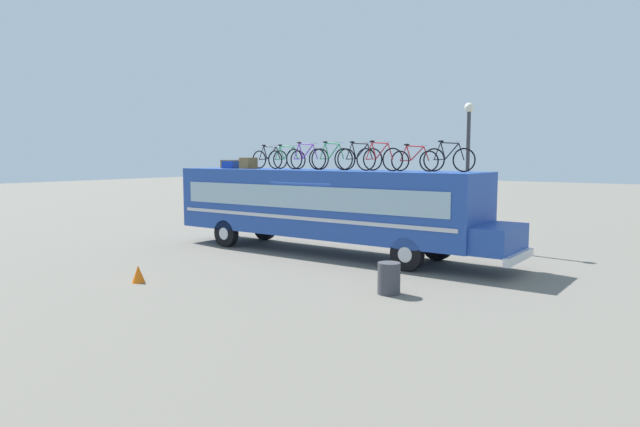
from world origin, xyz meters
The scene contains 16 objects.
ground_plane centered at (0.00, 0.00, 0.00)m, with size 120.00×120.00×0.00m, color slate.
bus centered at (0.17, 0.00, 1.73)m, with size 12.70×2.50×2.90m.
luggage_bag_1 centered at (-4.80, 0.36, 3.06)m, with size 0.54×0.49×0.32m, color olive.
luggage_bag_2 centered at (-4.04, -0.31, 3.04)m, with size 0.56×0.46×0.29m, color #193899.
luggage_bag_3 centered at (-3.26, -0.18, 3.11)m, with size 0.47×0.53×0.42m, color olive.
rooftop_bicycle_1 centered at (-2.61, 0.30, 3.28)m, with size 1.74×0.44×0.91m.
rooftop_bicycle_2 centered at (-1.61, 0.08, 3.28)m, with size 1.76×0.44×0.90m.
rooftop_bicycle_3 centered at (-0.64, -0.03, 3.30)m, with size 1.77×0.44×0.98m.
rooftop_bicycle_4 centered at (0.46, 0.00, 3.30)m, with size 1.72×0.44×0.98m.
rooftop_bicycle_5 centered at (1.46, 0.16, 3.30)m, with size 1.77×0.44×0.97m.
rooftop_bicycle_6 centered at (2.41, -0.16, 3.30)m, with size 1.71×0.44×0.98m.
rooftop_bicycle_7 centered at (3.51, 0.12, 3.26)m, with size 1.63×0.44×0.86m.
rooftop_bicycle_8 centered at (4.55, 0.33, 3.29)m, with size 1.69×0.44×0.95m.
trash_bin centered at (4.84, -3.80, 0.39)m, with size 0.56×0.56×0.78m, color #3F3F47.
traffic_cone centered at (-1.19, -6.67, 0.23)m, with size 0.35×0.35×0.47m, color orange.
street_lamp centered at (3.69, 4.07, 3.26)m, with size 0.34×0.34×5.29m.
Camera 1 is at (11.40, -15.64, 3.38)m, focal length 31.31 mm.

